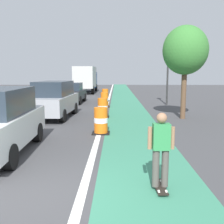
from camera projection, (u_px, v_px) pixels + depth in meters
ground_plane at (38, 196)px, 5.38m from camera, size 100.00×100.00×0.00m
bike_lane_strip at (128, 111)px, 17.20m from camera, size 2.50×80.00×0.01m
lane_divider_stripe at (105, 111)px, 17.23m from camera, size 0.20×80.00×0.01m
skateboarder_on_lane at (161, 149)px, 5.54m from camera, size 0.57×0.81×1.69m
parked_suv_second at (54, 99)px, 14.68m from camera, size 2.10×4.69×2.04m
parked_sedan_third at (72, 93)px, 21.86m from camera, size 2.02×4.16×1.70m
traffic_barrel_front at (101, 121)px, 10.86m from camera, size 0.73×0.73×1.09m
traffic_barrel_mid at (103, 108)px, 14.85m from camera, size 0.73×0.73×1.09m
traffic_barrel_back at (105, 100)px, 19.16m from camera, size 0.73×0.73×1.09m
traffic_barrel_far at (105, 95)px, 23.19m from camera, size 0.73×0.73×1.09m
delivery_truck_down_block at (86, 78)px, 32.83m from camera, size 2.37×7.60×3.23m
traffic_light_corner at (168, 60)px, 20.14m from camera, size 0.41×0.32×5.10m
street_tree_sidewalk at (185, 51)px, 13.94m from camera, size 2.40×2.40×5.00m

